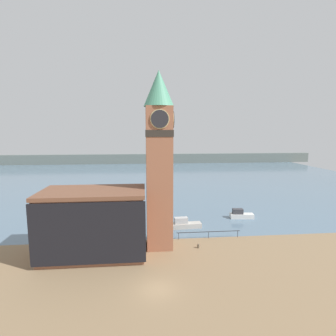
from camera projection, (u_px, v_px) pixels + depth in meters
name	position (u px, v px, depth m)	size (l,w,h in m)	color
ground_plane	(157.00, 289.00, 27.63)	(160.00, 160.00, 0.00)	#846B4C
water	(147.00, 176.00, 99.52)	(160.00, 120.00, 0.00)	slate
far_shoreline	(146.00, 159.00, 138.64)	(180.00, 3.00, 5.00)	slate
pier_railing	(208.00, 232.00, 40.76)	(10.00, 0.08, 1.09)	#232328
clock_tower	(159.00, 157.00, 36.25)	(4.12, 4.12, 24.65)	#935B42
pier_building	(94.00, 223.00, 34.96)	(13.72, 7.82, 8.86)	#935B42
boat_near	(185.00, 224.00, 45.23)	(5.24, 1.85, 1.89)	#B7B2A8
boat_far	(241.00, 215.00, 50.41)	(4.57, 2.03, 1.84)	silver
mooring_bollard_near	(198.00, 246.00, 37.42)	(0.31, 0.31, 0.62)	brown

